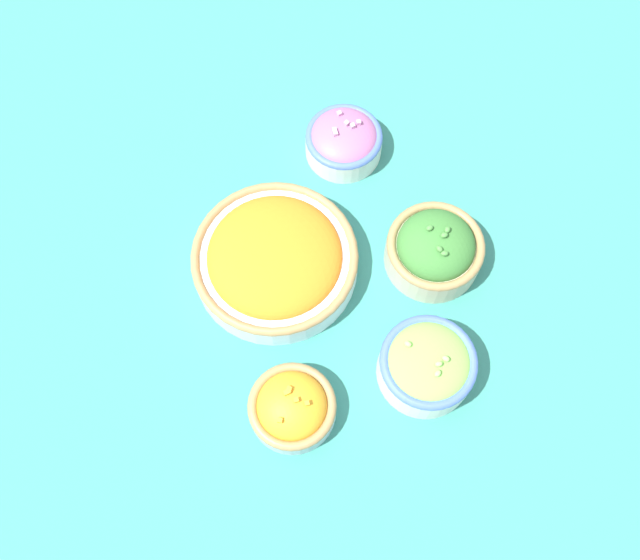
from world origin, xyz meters
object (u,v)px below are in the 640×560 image
at_px(bowl_broccoli, 435,249).
at_px(bowl_red_onion, 344,140).
at_px(bowl_lettuce, 427,365).
at_px(bowl_carrots, 275,259).
at_px(bowl_squash, 291,407).

bearing_deg(bowl_broccoli, bowl_red_onion, 45.94).
bearing_deg(bowl_red_onion, bowl_lettuce, -151.84).
bearing_deg(bowl_carrots, bowl_red_onion, -15.12).
height_order(bowl_lettuce, bowl_red_onion, bowl_lettuce).
bearing_deg(bowl_red_onion, bowl_broccoli, -134.06).
bearing_deg(bowl_squash, bowl_lettuce, -61.95).
relative_size(bowl_broccoli, bowl_red_onion, 1.18).
bearing_deg(bowl_broccoli, bowl_lettuce, -175.39).
distance_m(bowl_lettuce, bowl_red_onion, 0.35).
relative_size(bowl_carrots, bowl_red_onion, 2.01).
bearing_deg(bowl_red_onion, bowl_carrots, 164.88).
distance_m(bowl_broccoli, bowl_squash, 0.28).
bearing_deg(bowl_squash, bowl_broccoli, -30.42).
xyz_separation_m(bowl_carrots, bowl_lettuce, (-0.11, -0.22, 0.01)).
height_order(bowl_carrots, bowl_red_onion, bowl_carrots).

